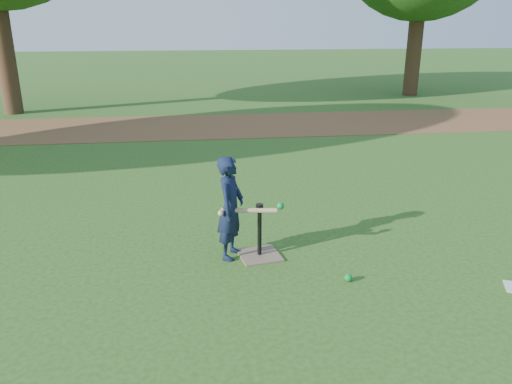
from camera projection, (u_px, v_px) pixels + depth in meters
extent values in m
plane|color=#285116|center=(298.00, 265.00, 5.34)|extent=(80.00, 80.00, 0.00)
cube|color=brown|center=(235.00, 125.00, 12.37)|extent=(24.00, 3.00, 0.01)
imported|color=black|center=(231.00, 208.00, 5.35)|extent=(0.41, 0.49, 1.14)
sphere|color=#0B7F2C|center=(348.00, 278.00, 4.99)|extent=(0.08, 0.08, 0.08)
cube|color=#79624D|center=(259.00, 255.00, 5.53)|extent=(0.50, 0.50, 0.02)
cylinder|color=black|center=(260.00, 231.00, 5.44)|extent=(0.05, 0.05, 0.55)
cylinder|color=black|center=(260.00, 207.00, 5.34)|extent=(0.08, 0.08, 0.06)
cylinder|color=tan|center=(249.00, 210.00, 5.32)|extent=(0.60, 0.14, 0.05)
sphere|color=tan|center=(221.00, 213.00, 5.25)|extent=(0.06, 0.06, 0.06)
sphere|color=#0B7F2C|center=(280.00, 206.00, 5.34)|extent=(0.08, 0.08, 0.08)
cylinder|color=#382316|center=(3.00, 43.00, 13.36)|extent=(0.50, 0.50, 3.80)
cylinder|color=#382316|center=(415.00, 44.00, 16.82)|extent=(0.50, 0.50, 3.42)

